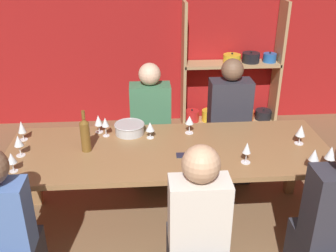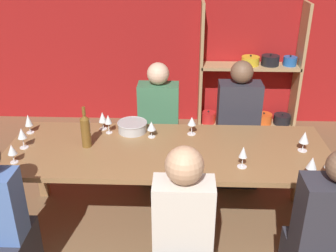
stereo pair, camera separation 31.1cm
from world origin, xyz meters
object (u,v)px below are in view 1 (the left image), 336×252
at_px(cell_phone, 186,155).
at_px(wine_glass_red_e, 105,123).
at_px(wine_bottle_green, 85,134).
at_px(wine_glass_empty_d, 98,121).
at_px(mixing_bowl, 130,128).
at_px(wine_glass_empty_b, 301,131).
at_px(shelf_unit, 232,86).
at_px(wine_glass_red_b, 247,149).
at_px(person_far_a, 151,135).
at_px(person_near_c, 332,242).
at_px(dining_table, 169,157).
at_px(person_near_a, 198,245).
at_px(wine_glass_white_a, 18,142).
at_px(wine_glass_empty_a, 150,127).
at_px(person_near_b, 7,250).
at_px(wine_glass_red_a, 331,153).
at_px(wine_glass_red_c, 22,128).
at_px(wine_glass_red_d, 314,156).
at_px(wine_glass_white_b, 11,159).
at_px(wine_glass_empty_c, 189,121).
at_px(person_far_b, 228,133).

bearing_deg(cell_phone, wine_glass_red_e, 148.81).
xyz_separation_m(wine_bottle_green, wine_glass_empty_d, (0.07, 0.32, -0.03)).
bearing_deg(wine_glass_red_e, mixing_bowl, 10.29).
distance_m(mixing_bowl, wine_glass_red_e, 0.21).
distance_m(wine_bottle_green, wine_glass_empty_d, 0.33).
bearing_deg(wine_glass_empty_b, shelf_unit, 92.58).
xyz_separation_m(wine_glass_red_b, person_far_a, (-0.67, 1.06, -0.41)).
bearing_deg(wine_glass_red_e, person_near_c, -34.49).
distance_m(shelf_unit, dining_table, 2.21).
height_order(wine_bottle_green, person_near_a, person_near_a).
distance_m(dining_table, wine_bottle_green, 0.68).
height_order(wine_glass_white_a, cell_phone, wine_glass_white_a).
distance_m(wine_bottle_green, person_near_c, 1.90).
bearing_deg(wine_glass_red_b, person_near_c, -48.92).
xyz_separation_m(wine_glass_empty_a, person_near_b, (-0.94, -0.93, -0.38)).
relative_size(shelf_unit, wine_glass_red_b, 9.46).
height_order(cell_phone, person_far_a, person_far_a).
distance_m(wine_glass_red_a, wine_glass_red_c, 2.38).
height_order(wine_glass_white_a, wine_glass_red_d, same).
bearing_deg(person_far_a, dining_table, 98.42).
height_order(wine_bottle_green, person_near_c, person_near_c).
distance_m(wine_glass_empty_a, person_far_a, 0.73).
relative_size(wine_glass_red_b, person_near_b, 0.14).
distance_m(shelf_unit, wine_glass_white_b, 3.08).
distance_m(dining_table, wine_glass_white_b, 1.17).
bearing_deg(wine_glass_white_a, wine_glass_empty_c, 12.28).
bearing_deg(wine_glass_red_c, wine_glass_red_d, -16.18).
distance_m(person_far_a, person_near_b, 1.82).
relative_size(wine_bottle_green, person_near_c, 0.29).
relative_size(wine_glass_empty_b, wine_glass_white_b, 1.11).
distance_m(wine_glass_white_b, person_near_b, 0.62).
bearing_deg(dining_table, wine_glass_empty_a, 125.39).
bearing_deg(wine_glass_red_a, person_near_a, -157.14).
distance_m(dining_table, person_far_a, 0.85).
height_order(wine_glass_empty_b, person_far_b, person_far_b).
xyz_separation_m(wine_glass_empty_d, person_far_a, (0.45, 0.48, -0.40)).
height_order(wine_glass_empty_d, wine_glass_red_d, wine_glass_red_d).
height_order(wine_glass_white_a, wine_glass_empty_c, wine_glass_white_a).
relative_size(wine_glass_red_c, person_near_c, 0.14).
bearing_deg(cell_phone, person_near_c, -36.68).
relative_size(mixing_bowl, person_far_a, 0.22).
bearing_deg(mixing_bowl, wine_glass_white_a, -158.62).
relative_size(wine_glass_red_a, cell_phone, 1.08).
height_order(mixing_bowl, wine_glass_white_a, wine_glass_white_a).
relative_size(dining_table, person_far_b, 2.08).
distance_m(mixing_bowl, wine_glass_red_a, 1.58).
relative_size(person_near_a, person_near_b, 0.99).
distance_m(wine_glass_empty_d, wine_glass_red_e, 0.10).
bearing_deg(person_near_c, wine_glass_red_d, 93.74).
relative_size(wine_bottle_green, wine_glass_red_c, 2.02).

